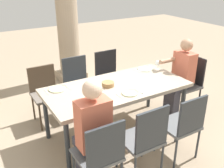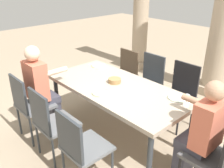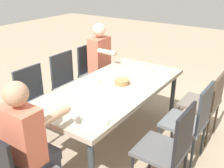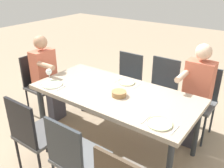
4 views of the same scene
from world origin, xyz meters
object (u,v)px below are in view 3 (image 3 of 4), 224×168
chair_west_north (206,100)px  diner_woman_green (31,145)px  chair_east_north (170,146)px  chair_east_south (36,98)px  bread_basket (122,82)px  wine_glass_2 (74,115)px  chair_mid_south (69,82)px  plate_0 (164,72)px  chair_west_south (93,70)px  plate_1 (92,80)px  diner_man_white (103,64)px  plate_2 (95,120)px  dining_table (113,91)px  chair_mid_north (192,119)px

chair_west_north → diner_woman_green: bearing=-24.4°
chair_east_north → chair_east_south: (-0.00, -1.80, -0.02)m
chair_east_north → bread_basket: (-0.51, -0.84, 0.26)m
diner_woman_green → chair_east_north: bearing=132.1°
chair_east_north → wine_glass_2: size_ratio=6.16×
chair_mid_south → diner_woman_green: diner_woman_green is taller
plate_0 → bread_basket: 0.68m
chair_west_south → plate_1: bearing=38.2°
diner_man_white → wine_glass_2: 1.89m
chair_west_south → plate_2: (1.49, 1.21, 0.23)m
diner_woman_green → diner_man_white: 2.08m
chair_west_south → plate_1: size_ratio=4.47×
dining_table → chair_east_north: 1.00m
chair_mid_north → chair_east_south: size_ratio=1.03×
chair_west_north → plate_2: chair_west_north is taller
chair_mid_north → chair_east_north: chair_east_north is taller
chair_mid_north → plate_1: bearing=-80.0°
plate_2 → wine_glass_2: (0.16, -0.10, 0.10)m
plate_0 → wine_glass_2: bearing=-3.5°
chair_mid_north → bread_basket: 0.89m
chair_east_south → plate_2: size_ratio=3.55×
dining_table → diner_woman_green: (1.21, 0.00, -0.03)m
chair_mid_south → diner_man_white: bearing=160.0°
dining_table → chair_west_north: chair_west_north is taller
chair_west_north → bread_basket: size_ratio=5.20×
chair_mid_north → wine_glass_2: bearing=-32.1°
diner_woman_green → wine_glass_2: bearing=146.3°
diner_man_white → plate_1: 0.87m
chair_west_south → wine_glass_2: (1.65, 1.11, 0.33)m
chair_east_south → chair_west_south: bearing=-180.0°
chair_west_north → plate_2: size_ratio=3.45×
chair_east_north → plate_2: (0.34, -0.59, 0.24)m
chair_east_south → plate_2: bearing=74.4°
plate_0 → plate_2: bearing=0.0°
diner_woman_green → wine_glass_2: 0.43m
plate_2 → wine_glass_2: bearing=-31.7°
plate_0 → plate_2: size_ratio=0.94×
chair_mid_north → dining_table: bearing=-77.8°
chair_mid_south → chair_east_south: size_ratio=1.04×
plate_0 → plate_2: (1.48, 0.00, -0.00)m
chair_mid_north → diner_man_white: 1.70m
chair_mid_south → wine_glass_2: chair_mid_south is taller
chair_east_north → plate_1: chair_east_north is taller
plate_0 → bread_basket: bearing=-21.7°
chair_mid_north → plate_2: 1.13m
chair_mid_north → bread_basket: (0.09, -0.84, 0.26)m
chair_east_north → plate_0: (-1.14, -0.59, 0.24)m
chair_west_south → plate_2: chair_west_south is taller
chair_mid_south → plate_1: size_ratio=4.49×
diner_man_white → chair_mid_south: bearing=-20.0°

